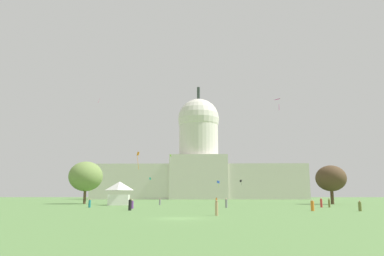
{
  "coord_description": "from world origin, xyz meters",
  "views": [
    {
      "loc": [
        2.16,
        -35.88,
        2.2
      ],
      "look_at": [
        -0.64,
        71.53,
        22.18
      ],
      "focal_mm": 33.91,
      "sensor_mm": 36.0,
      "label": 1
    }
  ],
  "objects_px": {
    "person_black_mid_left": "(130,205)",
    "person_olive_near_tree_west": "(360,206)",
    "person_olive_edge_east": "(329,203)",
    "person_orange_near_tree_east": "(216,201)",
    "person_teal_mid_right": "(90,204)",
    "person_orange_front_right": "(312,206)",
    "kite_orange_low": "(138,157)",
    "person_grey_back_right": "(226,203)",
    "person_grey_front_center": "(160,202)",
    "person_red_aisle_center": "(321,203)",
    "capitol_building": "(199,168)",
    "kite_lime_mid": "(171,156)",
    "person_purple_back_center": "(132,205)",
    "event_tent": "(119,193)",
    "kite_pink_mid": "(99,101)",
    "kite_black_low": "(241,181)",
    "kite_magenta_mid": "(279,101)",
    "tree_west_mid": "(86,176)",
    "tree_east_far": "(331,178)",
    "kite_blue_low": "(218,182)",
    "kite_turquoise_low": "(150,179)",
    "person_tan_lawn_far_right": "(217,208)"
  },
  "relations": [
    {
      "from": "kite_blue_low",
      "to": "event_tent",
      "type": "bearing_deg",
      "value": 147.06
    },
    {
      "from": "capitol_building",
      "to": "person_red_aisle_center",
      "type": "height_order",
      "value": "capitol_building"
    },
    {
      "from": "person_black_mid_left",
      "to": "person_orange_near_tree_east",
      "type": "distance_m",
      "value": 37.24
    },
    {
      "from": "person_teal_mid_right",
      "to": "person_olive_near_tree_west",
      "type": "relative_size",
      "value": 1.07
    },
    {
      "from": "event_tent",
      "to": "kite_pink_mid",
      "type": "height_order",
      "value": "kite_pink_mid"
    },
    {
      "from": "kite_black_low",
      "to": "person_teal_mid_right",
      "type": "bearing_deg",
      "value": -21.38
    },
    {
      "from": "capitol_building",
      "to": "event_tent",
      "type": "relative_size",
      "value": 18.91
    },
    {
      "from": "person_orange_front_right",
      "to": "kite_orange_low",
      "type": "distance_m",
      "value": 39.89
    },
    {
      "from": "person_orange_near_tree_east",
      "to": "person_purple_back_center",
      "type": "relative_size",
      "value": 1.14
    },
    {
      "from": "tree_west_mid",
      "to": "kite_blue_low",
      "type": "bearing_deg",
      "value": 65.99
    },
    {
      "from": "person_orange_front_right",
      "to": "person_teal_mid_right",
      "type": "xyz_separation_m",
      "value": [
        -36.27,
        13.31,
        0.01
      ]
    },
    {
      "from": "person_black_mid_left",
      "to": "person_grey_front_center",
      "type": "xyz_separation_m",
      "value": [
        1.01,
        30.17,
        -0.1
      ]
    },
    {
      "from": "person_orange_front_right",
      "to": "person_olive_edge_east",
      "type": "xyz_separation_m",
      "value": [
        7.63,
        15.25,
        0.05
      ]
    },
    {
      "from": "person_olive_near_tree_west",
      "to": "kite_turquoise_low",
      "type": "bearing_deg",
      "value": -109.12
    },
    {
      "from": "capitol_building",
      "to": "tree_east_far",
      "type": "distance_m",
      "value": 124.1
    },
    {
      "from": "tree_west_mid",
      "to": "person_tan_lawn_far_right",
      "type": "height_order",
      "value": "tree_west_mid"
    },
    {
      "from": "capitol_building",
      "to": "kite_lime_mid",
      "type": "height_order",
      "value": "capitol_building"
    },
    {
      "from": "kite_turquoise_low",
      "to": "kite_magenta_mid",
      "type": "distance_m",
      "value": 108.95
    },
    {
      "from": "tree_east_far",
      "to": "person_orange_near_tree_east",
      "type": "height_order",
      "value": "tree_east_far"
    },
    {
      "from": "kite_black_low",
      "to": "person_orange_front_right",
      "type": "bearing_deg",
      "value": -1.13
    },
    {
      "from": "person_purple_back_center",
      "to": "person_grey_front_center",
      "type": "relative_size",
      "value": 1.01
    },
    {
      "from": "person_teal_mid_right",
      "to": "kite_lime_mid",
      "type": "bearing_deg",
      "value": 70.38
    },
    {
      "from": "person_olive_edge_east",
      "to": "kite_black_low",
      "type": "distance_m",
      "value": 96.84
    },
    {
      "from": "kite_turquoise_low",
      "to": "person_olive_edge_east",
      "type": "bearing_deg",
      "value": -11.74
    },
    {
      "from": "kite_magenta_mid",
      "to": "person_olive_near_tree_west",
      "type": "bearing_deg",
      "value": 153.57
    },
    {
      "from": "person_tan_lawn_far_right",
      "to": "kite_lime_mid",
      "type": "xyz_separation_m",
      "value": [
        -15.37,
        119.84,
        18.47
      ]
    },
    {
      "from": "kite_turquoise_low",
      "to": "kite_orange_low",
      "type": "height_order",
      "value": "kite_orange_low"
    },
    {
      "from": "tree_east_far",
      "to": "person_olive_near_tree_west",
      "type": "bearing_deg",
      "value": -104.41
    },
    {
      "from": "person_orange_front_right",
      "to": "kite_pink_mid",
      "type": "xyz_separation_m",
      "value": [
        -50.39,
        64.15,
        32.88
      ]
    },
    {
      "from": "event_tent",
      "to": "kite_lime_mid",
      "type": "distance_m",
      "value": 78.91
    },
    {
      "from": "person_grey_back_right",
      "to": "person_olive_near_tree_west",
      "type": "bearing_deg",
      "value": -14.84
    },
    {
      "from": "tree_west_mid",
      "to": "person_olive_edge_east",
      "type": "distance_m",
      "value": 60.43
    },
    {
      "from": "person_red_aisle_center",
      "to": "person_orange_near_tree_east",
      "type": "height_order",
      "value": "person_red_aisle_center"
    },
    {
      "from": "person_purple_back_center",
      "to": "person_olive_near_tree_west",
      "type": "distance_m",
      "value": 35.1
    },
    {
      "from": "person_red_aisle_center",
      "to": "person_grey_front_center",
      "type": "relative_size",
      "value": 1.19
    },
    {
      "from": "tree_east_far",
      "to": "kite_magenta_mid",
      "type": "relative_size",
      "value": 4.67
    },
    {
      "from": "capitol_building",
      "to": "kite_orange_low",
      "type": "distance_m",
      "value": 134.27
    },
    {
      "from": "person_olive_edge_east",
      "to": "person_tan_lawn_far_right",
      "type": "height_order",
      "value": "person_tan_lawn_far_right"
    },
    {
      "from": "person_grey_back_right",
      "to": "person_grey_front_center",
      "type": "distance_m",
      "value": 22.56
    },
    {
      "from": "person_black_mid_left",
      "to": "person_olive_near_tree_west",
      "type": "distance_m",
      "value": 32.93
    },
    {
      "from": "event_tent",
      "to": "kite_turquoise_low",
      "type": "distance_m",
      "value": 94.0
    },
    {
      "from": "person_olive_near_tree_west",
      "to": "person_grey_front_center",
      "type": "xyz_separation_m",
      "value": [
        -31.88,
        31.69,
        0.02
      ]
    },
    {
      "from": "person_purple_back_center",
      "to": "person_teal_mid_right",
      "type": "bearing_deg",
      "value": 105.46
    },
    {
      "from": "person_purple_back_center",
      "to": "kite_lime_mid",
      "type": "xyz_separation_m",
      "value": [
        -2.1,
        99.02,
        18.58
      ]
    },
    {
      "from": "kite_orange_low",
      "to": "kite_magenta_mid",
      "type": "bearing_deg",
      "value": -97.4
    },
    {
      "from": "person_orange_near_tree_east",
      "to": "tree_west_mid",
      "type": "bearing_deg",
      "value": 61.96
    },
    {
      "from": "person_olive_edge_east",
      "to": "kite_turquoise_low",
      "type": "relative_size",
      "value": 1.43
    },
    {
      "from": "person_red_aisle_center",
      "to": "kite_black_low",
      "type": "relative_size",
      "value": 0.77
    },
    {
      "from": "capitol_building",
      "to": "person_teal_mid_right",
      "type": "distance_m",
      "value": 147.22
    },
    {
      "from": "person_olive_edge_east",
      "to": "person_orange_near_tree_east",
      "type": "bearing_deg",
      "value": -41.83
    }
  ]
}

